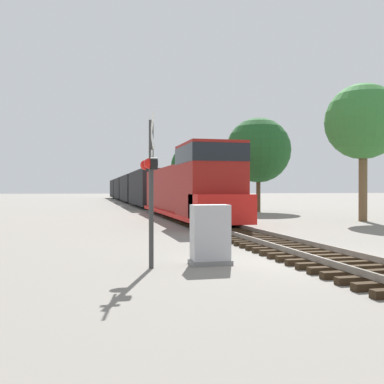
% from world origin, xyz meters
% --- Properties ---
extents(ground_plane, '(400.00, 400.00, 0.00)m').
position_xyz_m(ground_plane, '(0.00, 0.00, 0.00)').
color(ground_plane, slate).
extents(rail_track_bed, '(2.60, 160.00, 0.31)m').
position_xyz_m(rail_track_bed, '(0.00, -0.00, 0.14)').
color(rail_track_bed, black).
rests_on(rail_track_bed, ground).
extents(freight_train, '(2.94, 86.09, 4.40)m').
position_xyz_m(freight_train, '(0.00, 51.63, 2.04)').
color(freight_train, maroon).
rests_on(freight_train, ground).
extents(crossing_signal_near, '(0.33, 1.00, 3.87)m').
position_xyz_m(crossing_signal_near, '(-4.77, 0.12, 2.35)').
color(crossing_signal_near, '#333333').
rests_on(crossing_signal_near, ground).
extents(relay_cabinet, '(1.08, 0.63, 1.57)m').
position_xyz_m(relay_cabinet, '(-3.16, 0.35, 0.77)').
color(relay_cabinet, slate).
rests_on(relay_cabinet, ground).
extents(tree_far_right, '(4.66, 4.66, 8.51)m').
position_xyz_m(tree_far_right, '(10.29, 13.61, 6.13)').
color(tree_far_right, brown).
rests_on(tree_far_right, ground).
extents(tree_mid_background, '(5.70, 5.70, 8.28)m').
position_xyz_m(tree_mid_background, '(8.34, 26.15, 5.42)').
color(tree_mid_background, '#473521').
rests_on(tree_mid_background, ground).
extents(tree_deep_background, '(6.11, 6.11, 8.46)m').
position_xyz_m(tree_deep_background, '(8.33, 51.95, 5.39)').
color(tree_deep_background, brown).
rests_on(tree_deep_background, ground).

